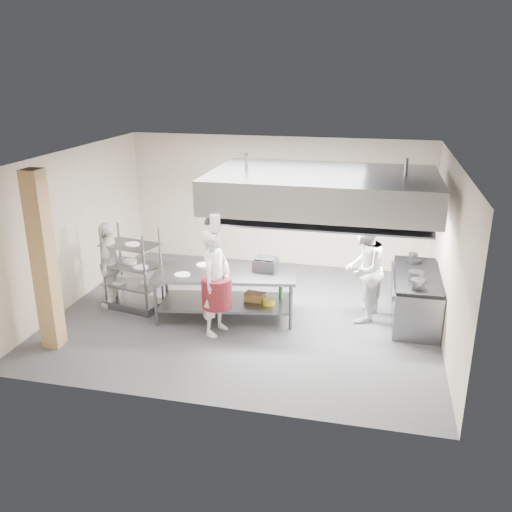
% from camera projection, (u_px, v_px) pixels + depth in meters
% --- Properties ---
extents(floor, '(7.00, 7.00, 0.00)m').
position_uv_depth(floor, '(247.00, 314.00, 10.34)').
color(floor, '#2E2E30').
rests_on(floor, ground).
extents(ceiling, '(7.00, 7.00, 0.00)m').
position_uv_depth(ceiling, '(246.00, 156.00, 9.35)').
color(ceiling, silver).
rests_on(ceiling, wall_back).
extents(wall_back, '(7.00, 0.00, 7.00)m').
position_uv_depth(wall_back, '(278.00, 202.00, 12.61)').
color(wall_back, '#BCAB95').
rests_on(wall_back, ground).
extents(wall_left, '(0.00, 6.00, 6.00)m').
position_uv_depth(wall_left, '(73.00, 227.00, 10.58)').
color(wall_left, '#BCAB95').
rests_on(wall_left, ground).
extents(wall_right, '(0.00, 6.00, 6.00)m').
position_uv_depth(wall_right, '(449.00, 253.00, 9.11)').
color(wall_right, '#BCAB95').
rests_on(wall_right, ground).
extents(column, '(0.30, 0.30, 3.00)m').
position_uv_depth(column, '(44.00, 262.00, 8.71)').
color(column, tan).
rests_on(column, floor).
extents(exhaust_hood, '(4.00, 2.50, 0.60)m').
position_uv_depth(exhaust_hood, '(323.00, 189.00, 9.64)').
color(exhaust_hood, slate).
rests_on(exhaust_hood, ceiling).
extents(hood_strip_a, '(1.60, 0.12, 0.04)m').
position_uv_depth(hood_strip_a, '(273.00, 204.00, 9.94)').
color(hood_strip_a, white).
rests_on(hood_strip_a, exhaust_hood).
extents(hood_strip_b, '(1.60, 0.12, 0.04)m').
position_uv_depth(hood_strip_b, '(373.00, 210.00, 9.56)').
color(hood_strip_b, white).
rests_on(hood_strip_b, exhaust_hood).
extents(wall_shelf, '(1.50, 0.28, 0.04)m').
position_uv_depth(wall_shelf, '(355.00, 207.00, 12.08)').
color(wall_shelf, slate).
rests_on(wall_shelf, wall_back).
extents(island, '(2.73, 1.50, 0.91)m').
position_uv_depth(island, '(226.00, 294.00, 10.09)').
color(island, slate).
rests_on(island, floor).
extents(island_worktop, '(2.73, 1.50, 0.06)m').
position_uv_depth(island_worktop, '(225.00, 273.00, 9.95)').
color(island_worktop, slate).
rests_on(island_worktop, island).
extents(island_undershelf, '(2.51, 1.36, 0.04)m').
position_uv_depth(island_undershelf, '(226.00, 302.00, 10.14)').
color(island_undershelf, slate).
rests_on(island_undershelf, island).
extents(pass_rack, '(1.17, 0.83, 1.59)m').
position_uv_depth(pass_rack, '(132.00, 269.00, 10.38)').
color(pass_rack, slate).
rests_on(pass_rack, floor).
extents(cooking_range, '(0.80, 2.00, 0.84)m').
position_uv_depth(cooking_range, '(415.00, 298.00, 10.01)').
color(cooking_range, slate).
rests_on(cooking_range, floor).
extents(range_top, '(0.78, 1.96, 0.06)m').
position_uv_depth(range_top, '(418.00, 275.00, 9.86)').
color(range_top, black).
rests_on(range_top, cooking_range).
extents(chef_head, '(0.61, 0.78, 1.90)m').
position_uv_depth(chef_head, '(216.00, 283.00, 9.33)').
color(chef_head, silver).
rests_on(chef_head, floor).
extents(chef_line, '(0.93, 1.10, 1.98)m').
position_uv_depth(chef_line, '(364.00, 269.00, 9.84)').
color(chef_line, silver).
rests_on(chef_line, floor).
extents(chef_plating, '(0.66, 1.07, 1.70)m').
position_uv_depth(chef_plating, '(109.00, 265.00, 10.46)').
color(chef_plating, silver).
rests_on(chef_plating, floor).
extents(griddle, '(0.45, 0.36, 0.21)m').
position_uv_depth(griddle, '(265.00, 264.00, 10.00)').
color(griddle, slate).
rests_on(griddle, island_worktop).
extents(wicker_basket, '(0.38, 0.28, 0.16)m').
position_uv_depth(wicker_basket, '(255.00, 297.00, 10.12)').
color(wicker_basket, olive).
rests_on(wicker_basket, island_undershelf).
extents(stockpot, '(0.26, 0.26, 0.18)m').
position_uv_depth(stockpot, '(416.00, 276.00, 9.51)').
color(stockpot, gray).
rests_on(stockpot, range_top).
extents(plate_stack, '(0.28, 0.28, 0.05)m').
position_uv_depth(plate_stack, '(134.00, 283.00, 10.48)').
color(plate_stack, white).
rests_on(plate_stack, pass_rack).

